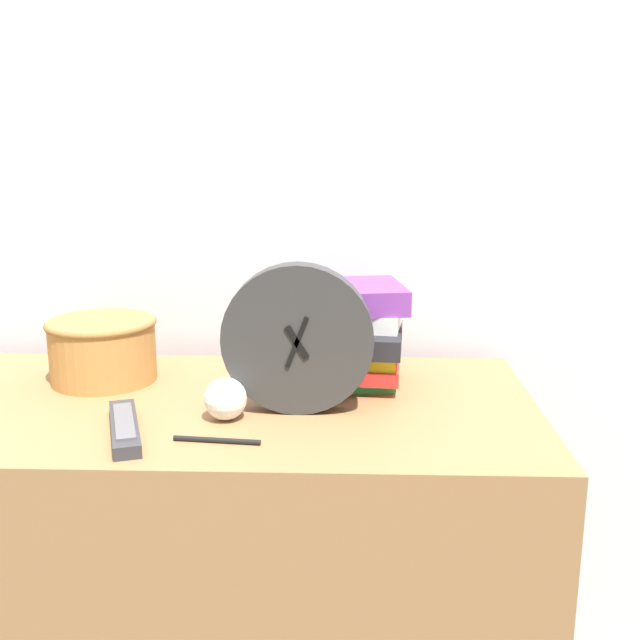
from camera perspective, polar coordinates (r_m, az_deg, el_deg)
name	(u,v)px	position (r m, az deg, el deg)	size (l,w,h in m)	color
wall_back	(231,133)	(1.55, -6.81, 14.00)	(6.00, 0.04, 2.40)	silver
desk	(215,598)	(1.46, -7.98, -20.26)	(1.11, 0.54, 0.76)	olive
desk_clock	(298,339)	(1.19, -1.72, -1.47)	(0.24, 0.04, 0.24)	#333333
book_stack	(338,333)	(1.35, 1.39, -1.02)	(0.26, 0.22, 0.18)	green
basket	(103,347)	(1.42, -16.22, -2.02)	(0.20, 0.20, 0.11)	#B27A3D
tv_remote	(124,427)	(1.17, -14.67, -7.91)	(0.10, 0.20, 0.02)	#333338
crumpled_paper_ball	(225,399)	(1.19, -7.22, -5.97)	(0.07, 0.07, 0.07)	white
pen	(217,440)	(1.12, -7.86, -9.06)	(0.13, 0.02, 0.01)	black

